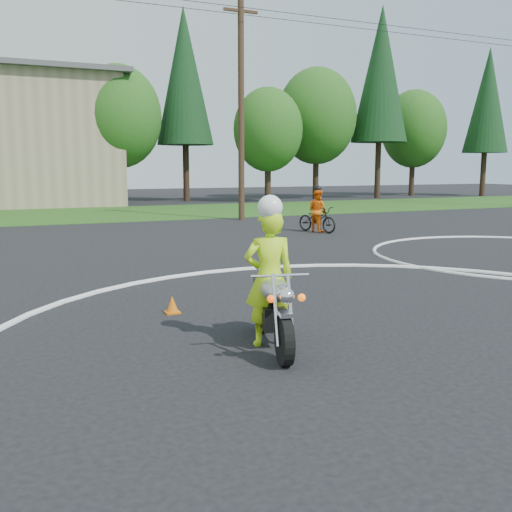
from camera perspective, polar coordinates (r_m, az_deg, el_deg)
name	(u,v)px	position (r m, az deg, el deg)	size (l,w,h in m)	color
grass_strip	(109,214)	(30.86, -14.45, 4.13)	(120.00, 10.00, 0.02)	#1E4714
course_markings	(452,303)	(10.88, 19.04, -4.47)	(19.05, 19.05, 0.12)	silver
primary_motorcycle	(273,309)	(7.71, 1.72, -5.30)	(0.90, 2.09, 1.12)	black
rider_primary_grp	(269,274)	(7.74, 1.33, -1.79)	(0.77, 0.60, 2.07)	#C4F91A
rider_second_grp	(317,216)	(21.58, 6.15, 4.04)	(1.15, 1.93, 1.76)	black
treeline	(293,109)	(43.05, 3.73, 14.47)	(38.20, 8.10, 14.52)	#382619
utility_poles	(241,105)	(26.50, -1.50, 14.89)	(41.60, 1.12, 10.00)	#473321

